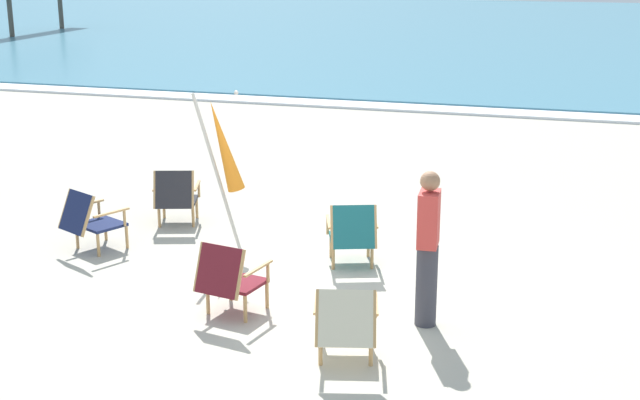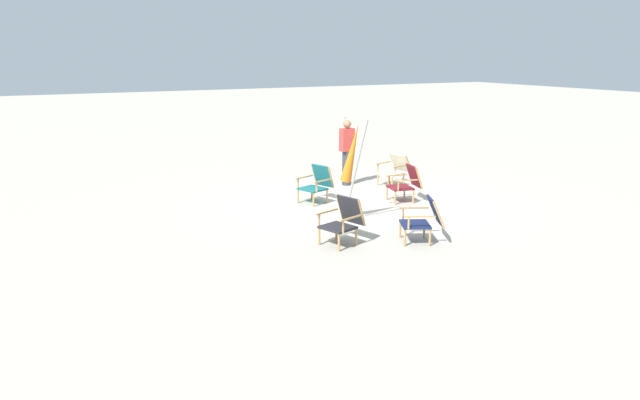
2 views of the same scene
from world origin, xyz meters
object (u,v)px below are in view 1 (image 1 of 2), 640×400
at_px(beach_chair_mid_center, 352,233).
at_px(beach_chair_far_center, 176,196).
at_px(beach_chair_back_right, 346,322).
at_px(beach_chair_back_left, 90,219).
at_px(beach_chair_front_left, 229,277).
at_px(person_near_chairs, 428,247).
at_px(umbrella_furled_orange, 223,148).

relative_size(beach_chair_mid_center, beach_chair_far_center, 1.01).
xyz_separation_m(beach_chair_back_right, beach_chair_far_center, (-3.34, 3.41, 0.01)).
distance_m(beach_chair_mid_center, beach_chair_back_left, 3.35).
xyz_separation_m(beach_chair_front_left, person_near_chairs, (2.01, 0.37, 0.41)).
bearing_deg(person_near_chairs, beach_chair_back_right, -117.13).
bearing_deg(person_near_chairs, beach_chair_front_left, -169.52).
height_order(beach_chair_far_center, person_near_chairs, person_near_chairs).
height_order(beach_chair_back_right, beach_chair_back_left, beach_chair_back_left).
height_order(beach_chair_mid_center, beach_chair_front_left, beach_chair_mid_center).
relative_size(beach_chair_back_right, beach_chair_front_left, 1.09).
bearing_deg(beach_chair_mid_center, beach_chair_back_left, -173.37).
distance_m(beach_chair_back_left, beach_chair_far_center, 1.41).
distance_m(beach_chair_mid_center, beach_chair_far_center, 2.89).
bearing_deg(beach_chair_mid_center, beach_chair_far_center, 161.86).
bearing_deg(person_near_chairs, beach_chair_back_left, 167.03).
bearing_deg(beach_chair_back_left, beach_chair_far_center, 65.83).
bearing_deg(beach_chair_mid_center, beach_chair_back_right, -76.74).
relative_size(beach_chair_back_right, person_near_chairs, 0.55).
relative_size(beach_chair_front_left, beach_chair_far_center, 1.00).
relative_size(beach_chair_back_left, person_near_chairs, 0.55).
height_order(beach_chair_back_right, beach_chair_far_center, beach_chair_far_center).
height_order(beach_chair_back_left, umbrella_furled_orange, umbrella_furled_orange).
xyz_separation_m(beach_chair_mid_center, beach_chair_front_left, (-0.86, -1.79, -0.00)).
bearing_deg(umbrella_furled_orange, beach_chair_far_center, 143.58).
relative_size(beach_chair_far_center, person_near_chairs, 0.50).
xyz_separation_m(beach_chair_back_left, person_near_chairs, (4.48, -1.03, 0.41)).
relative_size(beach_chair_back_right, beach_chair_back_left, 1.00).
distance_m(beach_chair_back_right, umbrella_furled_orange, 3.60).
distance_m(beach_chair_back_left, person_near_chairs, 4.61).
bearing_deg(beach_chair_front_left, beach_chair_far_center, 125.04).
distance_m(beach_chair_front_left, umbrella_furled_orange, 2.28).
bearing_deg(umbrella_furled_orange, person_near_chairs, -28.43).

